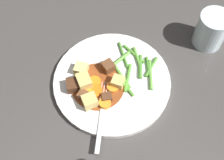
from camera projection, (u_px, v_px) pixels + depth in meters
The scene contains 29 objects.
ground_plane at pixel (112, 83), 0.73m from camera, with size 3.00×3.00×0.00m, color #423F3D.
dinner_plate at pixel (112, 82), 0.72m from camera, with size 0.29×0.29×0.02m, color white.
stew_sauce at pixel (97, 85), 0.71m from camera, with size 0.13×0.13×0.00m, color brown.
carrot_slice_0 at pixel (95, 82), 0.71m from camera, with size 0.03×0.03×0.01m, color orange.
carrot_slice_1 at pixel (105, 103), 0.68m from camera, with size 0.03×0.03×0.01m, color orange.
carrot_slice_2 at pixel (95, 91), 0.69m from camera, with size 0.03×0.03×0.01m, color orange.
carrot_slice_3 at pixel (85, 90), 0.70m from camera, with size 0.03×0.03×0.01m, color orange.
carrot_slice_4 at pixel (113, 87), 0.70m from camera, with size 0.03×0.03×0.01m, color orange.
potato_chunk_0 at pixel (81, 69), 0.72m from camera, with size 0.03×0.03×0.02m, color #E5CC7A.
potato_chunk_1 at pixel (118, 82), 0.70m from camera, with size 0.03×0.03×0.03m, color #DBBC6B.
potato_chunk_2 at pixel (84, 82), 0.69m from camera, with size 0.03×0.04×0.03m, color #DBBC6B.
potato_chunk_3 at pixel (90, 101), 0.67m from camera, with size 0.03×0.03×0.03m, color #DBBC6B.
meat_chunk_0 at pixel (108, 67), 0.72m from camera, with size 0.03×0.03×0.03m, color brown.
meat_chunk_1 at pixel (83, 96), 0.68m from camera, with size 0.02×0.02×0.02m, color brown.
meat_chunk_2 at pixel (107, 97), 0.68m from camera, with size 0.02×0.02×0.02m, color #56331E.
meat_chunk_3 at pixel (73, 85), 0.69m from camera, with size 0.03×0.03×0.02m, color #4C2B19.
green_bean_0 at pixel (118, 61), 0.74m from camera, with size 0.01×0.01×0.08m, color #66AD42.
green_bean_1 at pixel (123, 55), 0.75m from camera, with size 0.01×0.01×0.08m, color #4C8E33.
green_bean_2 at pixel (134, 54), 0.75m from camera, with size 0.01×0.01×0.07m, color #599E38.
green_bean_3 at pixel (148, 66), 0.73m from camera, with size 0.01×0.01×0.05m, color #4C8E33.
green_bean_4 at pixel (151, 67), 0.73m from camera, with size 0.01×0.01×0.06m, color #4C8E33.
green_bean_5 at pixel (122, 77), 0.72m from camera, with size 0.01×0.01×0.07m, color #66AD42.
green_bean_6 at pixel (150, 75), 0.72m from camera, with size 0.01×0.01×0.08m, color #66AD42.
green_bean_7 at pixel (128, 78), 0.71m from camera, with size 0.01×0.01×0.08m, color #599E38.
green_bean_8 at pixel (137, 57), 0.74m from camera, with size 0.01×0.01×0.06m, color #66AD42.
green_bean_9 at pixel (125, 85), 0.70m from camera, with size 0.01×0.01×0.07m, color #599E38.
green_bean_10 at pixel (140, 67), 0.73m from camera, with size 0.01×0.01×0.07m, color #4C8E33.
fork at pixel (102, 113), 0.67m from camera, with size 0.11×0.16×0.00m.
water_glass at pixel (211, 29), 0.75m from camera, with size 0.08×0.08×0.09m, color silver.
Camera 1 is at (0.16, 0.32, 0.64)m, focal length 47.34 mm.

